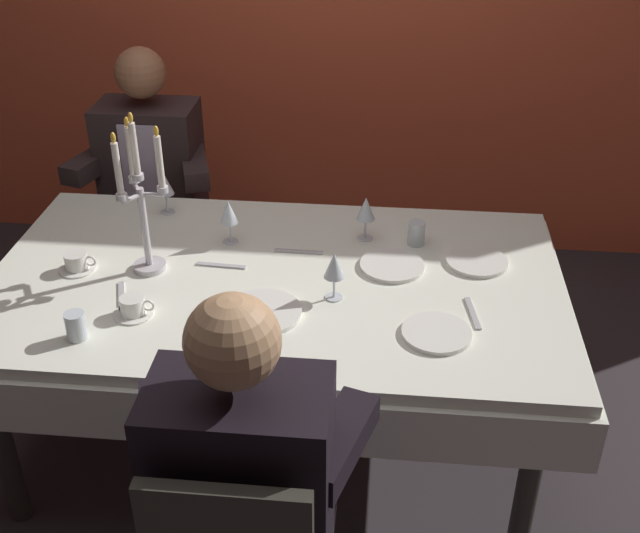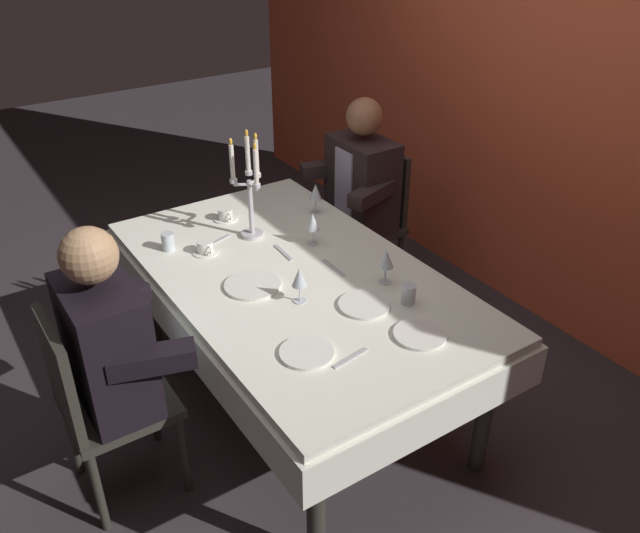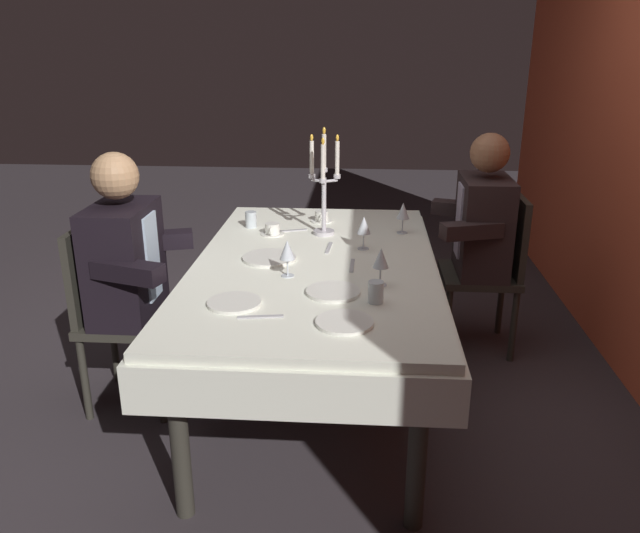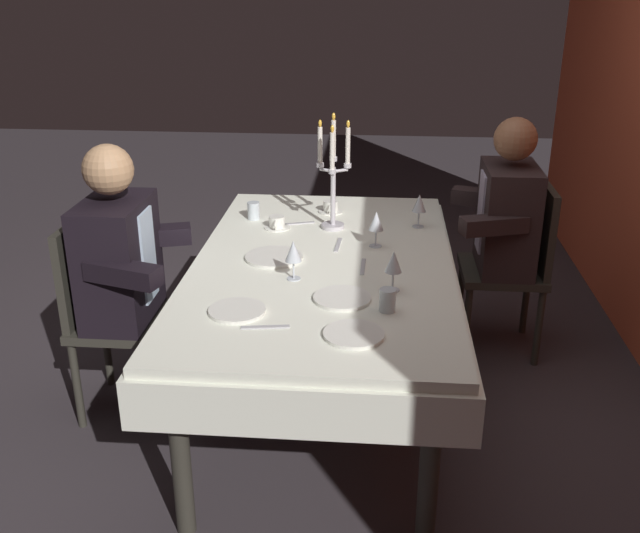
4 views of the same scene
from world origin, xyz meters
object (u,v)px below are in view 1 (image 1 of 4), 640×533
at_px(dinner_plate_2, 262,312).
at_px(wine_glass_2, 229,213).
at_px(coffee_cup_0, 133,307).
at_px(seated_diner_1, 242,479).
at_px(dinner_plate_1, 477,261).
at_px(water_tumbler_0, 416,233).
at_px(coffee_cup_1, 77,263).
at_px(seated_diner_0, 152,163).
at_px(candelabra, 142,204).
at_px(dining_table, 276,307).
at_px(water_tumbler_1, 76,326).
at_px(wine_glass_3, 165,185).
at_px(dinner_plate_0, 437,333).
at_px(dinner_plate_3, 392,265).
at_px(wine_glass_1, 366,210).
at_px(wine_glass_0, 334,266).

height_order(dinner_plate_2, wine_glass_2, wine_glass_2).
relative_size(coffee_cup_0, seated_diner_1, 0.11).
height_order(dinner_plate_1, water_tumbler_0, water_tumbler_0).
bearing_deg(coffee_cup_1, coffee_cup_0, -41.80).
bearing_deg(coffee_cup_0, water_tumbler_0, 31.37).
relative_size(dinner_plate_2, seated_diner_0, 0.20).
distance_m(candelabra, seated_diner_0, 0.94).
distance_m(dining_table, coffee_cup_0, 0.49).
bearing_deg(coffee_cup_1, water_tumbler_1, -69.51).
bearing_deg(coffee_cup_1, seated_diner_0, 90.36).
bearing_deg(water_tumbler_1, dinner_plate_1, 24.57).
height_order(candelabra, wine_glass_3, candelabra).
distance_m(dinner_plate_1, water_tumbler_0, 0.24).
xyz_separation_m(wine_glass_3, coffee_cup_1, (-0.19, -0.44, -0.09)).
xyz_separation_m(wine_glass_2, coffee_cup_0, (-0.21, -0.48, -0.09)).
bearing_deg(dining_table, water_tumbler_1, -143.58).
xyz_separation_m(dinner_plate_1, seated_diner_0, (-1.35, 0.73, -0.01)).
height_order(wine_glass_3, water_tumbler_0, wine_glass_3).
bearing_deg(coffee_cup_0, dinner_plate_2, 6.12).
height_order(dining_table, seated_diner_1, seated_diner_1).
height_order(candelabra, dinner_plate_0, candelabra).
xyz_separation_m(dining_table, candelabra, (-0.43, 0.01, 0.36)).
bearing_deg(dinner_plate_0, seated_diner_0, 136.00).
bearing_deg(dinner_plate_3, seated_diner_0, 143.55).
distance_m(wine_glass_1, seated_diner_1, 1.21).
xyz_separation_m(dinner_plate_0, wine_glass_3, (-1.00, 0.69, 0.11)).
height_order(dining_table, water_tumbler_0, water_tumbler_0).
distance_m(candelabra, wine_glass_1, 0.77).
xyz_separation_m(dining_table, water_tumbler_0, (0.47, 0.27, 0.16)).
distance_m(coffee_cup_0, seated_diner_1, 0.78).
bearing_deg(coffee_cup_0, wine_glass_3, 96.47).
bearing_deg(candelabra, wine_glass_2, 41.66).
bearing_deg(water_tumbler_1, dinner_plate_0, 6.42).
xyz_separation_m(dinner_plate_1, water_tumbler_0, (-0.21, 0.11, 0.04)).
relative_size(wine_glass_3, seated_diner_0, 0.13).
distance_m(dinner_plate_2, water_tumbler_0, 0.68).
xyz_separation_m(dinner_plate_3, wine_glass_0, (-0.18, -0.21, 0.11)).
bearing_deg(water_tumbler_1, coffee_cup_0, 46.40).
distance_m(dinner_plate_3, seated_diner_1, 1.04).
bearing_deg(water_tumbler_1, wine_glass_0, 21.42).
relative_size(dinner_plate_0, water_tumbler_1, 2.41).
xyz_separation_m(wine_glass_3, seated_diner_0, (-0.20, 0.46, -0.12)).
height_order(dinner_plate_3, coffee_cup_1, coffee_cup_1).
xyz_separation_m(candelabra, dinner_plate_0, (0.95, -0.28, -0.24)).
distance_m(wine_glass_1, water_tumbler_1, 1.06).
bearing_deg(dinner_plate_0, dinner_plate_2, 173.78).
relative_size(dining_table, dinner_plate_2, 7.78).
height_order(wine_glass_0, water_tumbler_1, wine_glass_0).
xyz_separation_m(dinner_plate_2, wine_glass_0, (0.21, 0.11, 0.11)).
xyz_separation_m(dinner_plate_1, wine_glass_0, (-0.47, -0.26, 0.11)).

